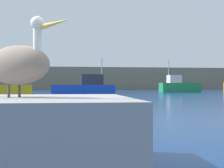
# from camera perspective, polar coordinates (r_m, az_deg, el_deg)

# --- Properties ---
(ground_plane) EXTENTS (260.00, 260.00, 0.00)m
(ground_plane) POSITION_cam_1_polar(r_m,az_deg,el_deg) (4.02, -12.58, -14.76)
(ground_plane) COLOR navy
(hillside_backdrop) EXTENTS (140.00, 11.47, 5.79)m
(hillside_backdrop) POSITION_cam_1_polar(r_m,az_deg,el_deg) (82.93, -7.38, 1.01)
(hillside_backdrop) COLOR #7F755B
(hillside_backdrop) RESTS_ON ground
(pier_dock) EXTENTS (2.51, 2.33, 0.87)m
(pier_dock) POSITION_cam_1_polar(r_m,az_deg,el_deg) (3.59, -17.53, -9.39)
(pier_dock) COLOR #949494
(pier_dock) RESTS_ON ground
(pelican) EXTENTS (1.13, 1.03, 0.87)m
(pelican) POSITION_cam_1_polar(r_m,az_deg,el_deg) (3.54, -17.35, 3.65)
(pelican) COLOR gray
(pelican) RESTS_ON pier_dock
(fishing_boat_blue) EXTENTS (7.62, 2.50, 4.50)m
(fishing_boat_blue) POSITION_cam_1_polar(r_m,az_deg,el_deg) (37.21, -5.06, -0.58)
(fishing_boat_blue) COLOR blue
(fishing_boat_blue) RESTS_ON ground
(fishing_boat_green) EXTENTS (6.38, 2.36, 4.89)m
(fishing_boat_green) POSITION_cam_1_polar(r_m,az_deg,el_deg) (47.22, 12.52, -0.37)
(fishing_boat_green) COLOR #1E8C4C
(fishing_boat_green) RESTS_ON ground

